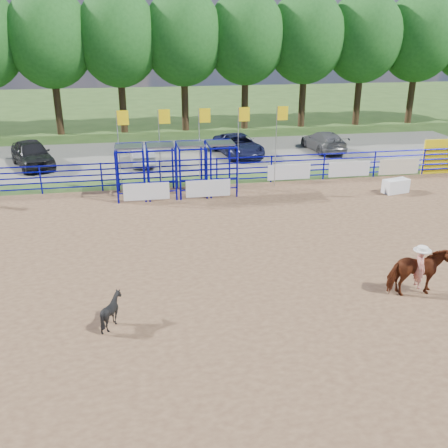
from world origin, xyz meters
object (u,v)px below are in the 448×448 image
Objects in this scene: calf at (112,311)px; car_a at (32,154)px; horse_and_rider at (419,270)px; car_c at (238,145)px; car_b at (142,154)px; car_d at (324,141)px; announcer_table at (396,186)px.

car_a is at bearing -3.97° from calf.
horse_and_rider is at bearing -109.07° from calf.
calf is 0.19× the size of car_c.
calf is 0.25× the size of car_b.
announcer_table is at bearing 88.49° from car_d.
horse_and_rider is 19.84m from car_b.
horse_and_rider reaches higher than car_d.
horse_and_rider is at bearing -73.69° from car_a.
car_a is 1.23× the size of car_b.
car_b is at bearing 147.01° from announcer_table.
announcer_table is 0.57× the size of horse_and_rider.
car_b is (1.28, 18.23, 0.15)m from calf.
car_b is at bearing 114.02° from horse_and_rider.
calf reaches higher than announcer_table.
car_b reaches higher than calf.
car_d reaches higher than car_b.
car_a reaches higher than announcer_table.
announcer_table is 15.05m from car_b.
calf is (-13.90, -10.03, 0.12)m from announcer_table.
horse_and_rider is 0.46× the size of car_c.
horse_and_rider is at bearing -93.19° from car_c.
calf is at bearing -179.38° from horse_and_rider.
car_a reaches higher than car_c.
car_d reaches higher than announcer_table.
car_d is at bearing -177.06° from car_b.
calf is 19.45m from car_a.
announcer_table is 21.05m from car_a.
announcer_table is 1.38× the size of calf.
car_a reaches higher than calf.
announcer_table is at bearing 143.22° from car_b.
calf is 20.83m from car_c.
announcer_table is 0.34× the size of car_b.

